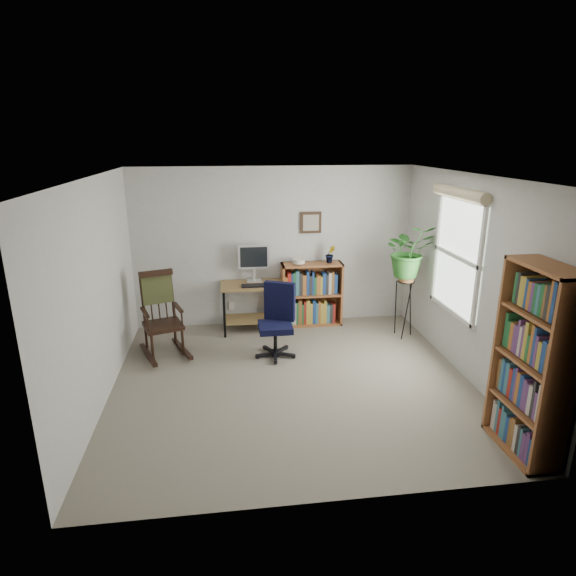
{
  "coord_description": "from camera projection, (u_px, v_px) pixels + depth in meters",
  "views": [
    {
      "loc": [
        -0.74,
        -5.09,
        2.78
      ],
      "look_at": [
        0.0,
        0.4,
        1.05
      ],
      "focal_mm": 30.0,
      "sensor_mm": 36.0,
      "label": 1
    }
  ],
  "objects": [
    {
      "name": "window",
      "position": [
        456.0,
        256.0,
        5.86
      ],
      "size": [
        0.12,
        1.2,
        1.5
      ],
      "primitive_type": null,
      "color": "silver",
      "rests_on": "wall_right"
    },
    {
      "name": "office_chair",
      "position": [
        275.0,
        321.0,
        6.27
      ],
      "size": [
        0.71,
        0.71,
        0.99
      ],
      "primitive_type": null,
      "rotation": [
        0.0,
        0.0,
        -0.42
      ],
      "color": "black",
      "rests_on": "floor"
    },
    {
      "name": "wall_right",
      "position": [
        469.0,
        279.0,
        5.65
      ],
      "size": [
        0.0,
        4.0,
        2.4
      ],
      "primitive_type": "cube",
      "color": "beige",
      "rests_on": "ground"
    },
    {
      "name": "framed_picture",
      "position": [
        311.0,
        223.0,
        7.2
      ],
      "size": [
        0.32,
        0.04,
        0.32
      ],
      "primitive_type": null,
      "color": "black",
      "rests_on": "wall_back"
    },
    {
      "name": "spider_plant",
      "position": [
        410.0,
        225.0,
        6.59
      ],
      "size": [
        1.69,
        1.88,
        1.47
      ],
      "primitive_type": "imported",
      "color": "#2A6B25",
      "rests_on": "plant_stand"
    },
    {
      "name": "wall_front",
      "position": [
        332.0,
        366.0,
        3.49
      ],
      "size": [
        4.2,
        0.0,
        2.4
      ],
      "primitive_type": "cube",
      "color": "beige",
      "rests_on": "ground"
    },
    {
      "name": "desk",
      "position": [
        255.0,
        307.0,
        7.2
      ],
      "size": [
        1.01,
        0.55,
        0.72
      ],
      "primitive_type": null,
      "color": "olive",
      "rests_on": "floor"
    },
    {
      "name": "rocking_chair",
      "position": [
        162.0,
        314.0,
        6.3
      ],
      "size": [
        0.88,
        1.12,
        1.14
      ],
      "primitive_type": null,
      "rotation": [
        0.0,
        0.0,
        0.33
      ],
      "color": "black",
      "rests_on": "floor"
    },
    {
      "name": "tall_bookshelf",
      "position": [
        534.0,
        363.0,
        4.23
      ],
      "size": [
        0.33,
        0.78,
        1.78
      ],
      "primitive_type": null,
      "color": "#975931",
      "rests_on": "floor"
    },
    {
      "name": "potted_plant_small",
      "position": [
        330.0,
        259.0,
        7.27
      ],
      "size": [
        0.13,
        0.24,
        0.11
      ],
      "primitive_type": "imported",
      "color": "#2A6B25",
      "rests_on": "low_bookshelf"
    },
    {
      "name": "wall_back",
      "position": [
        274.0,
        247.0,
        7.27
      ],
      "size": [
        4.2,
        0.0,
        2.4
      ],
      "primitive_type": "cube",
      "color": "beige",
      "rests_on": "ground"
    },
    {
      "name": "ceiling",
      "position": [
        293.0,
        176.0,
        5.02
      ],
      "size": [
        4.2,
        4.0,
        0.0
      ],
      "primitive_type": "cube",
      "color": "silver",
      "rests_on": "ground"
    },
    {
      "name": "wall_left",
      "position": [
        98.0,
        293.0,
        5.11
      ],
      "size": [
        0.0,
        4.0,
        2.4
      ],
      "primitive_type": "cube",
      "color": "beige",
      "rests_on": "ground"
    },
    {
      "name": "low_bookshelf",
      "position": [
        312.0,
        294.0,
        7.38
      ],
      "size": [
        0.92,
        0.31,
        0.98
      ],
      "primitive_type": null,
      "color": "#975931",
      "rests_on": "floor"
    },
    {
      "name": "plant_stand",
      "position": [
        404.0,
        304.0,
        6.93
      ],
      "size": [
        0.3,
        0.3,
        0.98
      ],
      "primitive_type": null,
      "rotation": [
        0.0,
        0.0,
        -0.1
      ],
      "color": "black",
      "rests_on": "floor"
    },
    {
      "name": "floor",
      "position": [
        292.0,
        382.0,
        5.74
      ],
      "size": [
        4.2,
        4.0,
        0.0
      ],
      "primitive_type": "cube",
      "color": "gray",
      "rests_on": "ground"
    },
    {
      "name": "keyboard",
      "position": [
        255.0,
        286.0,
        6.97
      ],
      "size": [
        0.4,
        0.15,
        0.02
      ],
      "primitive_type": "cube",
      "color": "black",
      "rests_on": "desk"
    },
    {
      "name": "monitor",
      "position": [
        254.0,
        263.0,
        7.14
      ],
      "size": [
        0.46,
        0.16,
        0.56
      ],
      "primitive_type": null,
      "color": "silver",
      "rests_on": "desk"
    }
  ]
}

